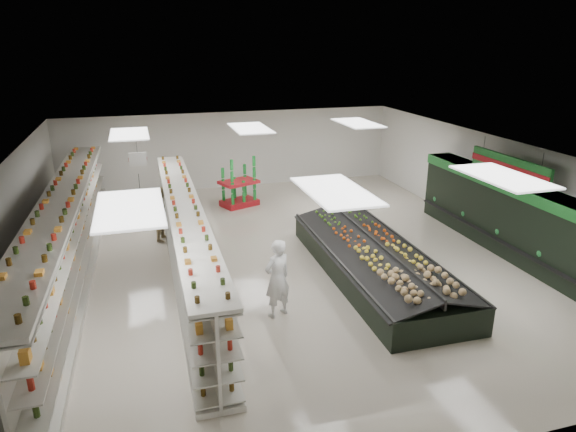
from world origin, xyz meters
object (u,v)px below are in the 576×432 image
object	(u,v)px
shopper_main	(277,278)
produce_island	(375,260)
soda_endcap	(239,184)
shopper_background	(165,213)
gondola_center	(186,243)
gondola_left	(67,245)

from	to	relation	value
shopper_main	produce_island	bearing A→B (deg)	-179.96
soda_endcap	shopper_main	bearing A→B (deg)	-95.27
shopper_background	gondola_center	bearing A→B (deg)	-146.62
gondola_left	soda_endcap	distance (m)	7.60
soda_endcap	shopper_background	xyz separation A→B (m)	(-2.93, -2.76, 0.01)
gondola_left	gondola_center	distance (m)	3.02
gondola_left	shopper_background	world-z (taller)	gondola_left
shopper_main	soda_endcap	bearing A→B (deg)	-117.88
gondola_center	soda_endcap	size ratio (longest dim) A/B	6.63
produce_island	soda_endcap	bearing A→B (deg)	107.70
soda_endcap	shopper_main	distance (m)	8.43
gondola_center	soda_endcap	distance (m)	6.14
produce_island	shopper_main	distance (m)	3.33
produce_island	gondola_center	bearing A→B (deg)	162.39
gondola_left	shopper_main	bearing A→B (deg)	-32.62
shopper_main	shopper_background	size ratio (longest dim) A/B	1.09
shopper_background	produce_island	bearing A→B (deg)	-104.61
gondola_left	shopper_background	distance (m)	3.58
gondola_center	shopper_background	size ratio (longest dim) A/B	6.75
shopper_background	shopper_main	bearing A→B (deg)	-133.71
gondola_center	produce_island	xyz separation A→B (m)	(4.80, -1.52, -0.45)
soda_endcap	shopper_main	world-z (taller)	shopper_main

